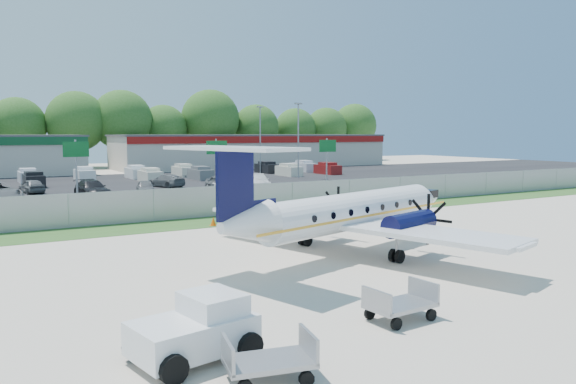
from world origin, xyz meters
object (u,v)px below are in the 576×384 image
baggage_cart_near (269,360)px  aircraft (349,212)px  pushback_tug (198,329)px  baggage_cart_far (401,304)px

baggage_cart_near → aircraft: bearing=46.3°
aircraft → pushback_tug: size_ratio=5.20×
pushback_tug → baggage_cart_near: pushback_tug is taller
pushback_tug → baggage_cart_far: (6.16, -0.32, -0.25)m
aircraft → pushback_tug: 13.06m
aircraft → baggage_cart_far: (-4.17, -8.23, -1.43)m
aircraft → baggage_cart_far: 9.33m
aircraft → pushback_tug: bearing=-142.6°
pushback_tug → baggage_cart_near: size_ratio=1.45×
baggage_cart_near → baggage_cart_far: 5.50m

